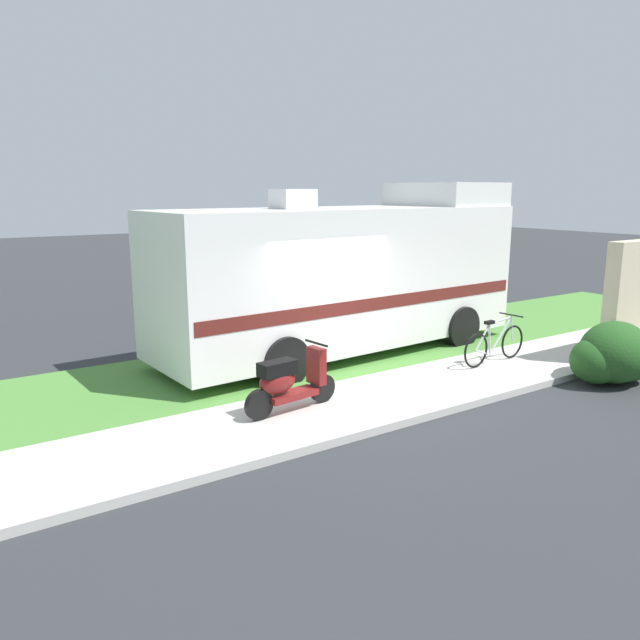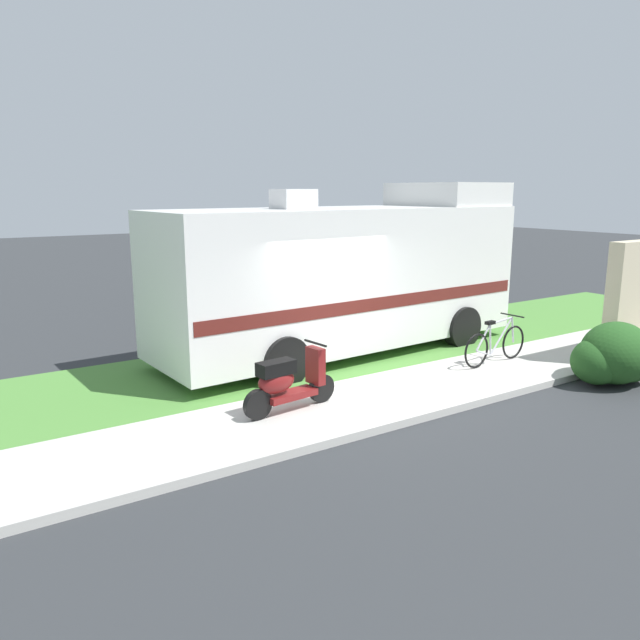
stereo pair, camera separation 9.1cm
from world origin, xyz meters
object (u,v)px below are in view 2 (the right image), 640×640
object	(u,v)px
pickup_truck_near	(376,270)
bottle_green	(619,343)
bicycle	(495,344)
motorhome_rv	(346,274)
scooter	(287,381)
bottle_spare	(627,337)

from	to	relation	value
pickup_truck_near	bottle_green	bearing A→B (deg)	-86.70
bicycle	bottle_green	bearing A→B (deg)	-11.69
motorhome_rv	bicycle	distance (m)	3.21
motorhome_rv	bottle_green	world-z (taller)	motorhome_rv
scooter	bottle_spare	size ratio (longest dim) A/B	6.83
pickup_truck_near	bottle_green	xyz separation A→B (m)	(0.43, -7.50, -0.73)
bottle_green	bottle_spare	bearing A→B (deg)	18.15
scooter	bicycle	size ratio (longest dim) A/B	0.92
motorhome_rv	scooter	xyz separation A→B (m)	(-2.90, -2.55, -1.07)
bicycle	scooter	bearing A→B (deg)	-179.22
bicycle	pickup_truck_near	distance (m)	7.37
bottle_spare	motorhome_rv	bearing A→B (deg)	151.56
bicycle	pickup_truck_near	bearing A→B (deg)	69.13
pickup_truck_near	bottle_spare	distance (m)	7.40
bottle_spare	bicycle	bearing A→B (deg)	173.62
bottle_green	bottle_spare	size ratio (longest dim) A/B	0.94
pickup_truck_near	bottle_spare	size ratio (longest dim) A/B	21.86
scooter	motorhome_rv	bearing A→B (deg)	41.36
scooter	bottle_green	distance (m)	7.64
scooter	bottle_green	size ratio (longest dim) A/B	7.23
bicycle	pickup_truck_near	xyz separation A→B (m)	(2.62, 6.87, 0.46)
bicycle	bottle_spare	xyz separation A→B (m)	(3.71, -0.42, -0.27)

